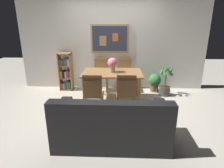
% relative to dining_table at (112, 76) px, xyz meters
% --- Properties ---
extents(ground_plane, '(12.00, 12.00, 0.00)m').
position_rel_dining_table_xyz_m(ground_plane, '(-0.03, -0.49, -0.63)').
color(ground_plane, beige).
extents(wall_back_with_painting, '(5.20, 0.14, 2.60)m').
position_rel_dining_table_xyz_m(wall_back_with_painting, '(-0.03, 1.02, 0.67)').
color(wall_back_with_painting, silver).
rests_on(wall_back_with_painting, ground_plane).
extents(dining_table, '(1.41, 0.87, 0.73)m').
position_rel_dining_table_xyz_m(dining_table, '(0.00, 0.00, 0.00)').
color(dining_table, '#9E7042').
rests_on(dining_table, ground_plane).
extents(dining_chair_far_left, '(0.40, 0.41, 0.91)m').
position_rel_dining_table_xyz_m(dining_chair_far_left, '(-0.34, 0.79, -0.10)').
color(dining_chair_far_left, '#9E7042').
rests_on(dining_chair_far_left, ground_plane).
extents(dining_chair_far_right, '(0.40, 0.41, 0.91)m').
position_rel_dining_table_xyz_m(dining_chair_far_right, '(0.31, 0.79, -0.10)').
color(dining_chair_far_right, '#9E7042').
rests_on(dining_chair_far_right, ground_plane).
extents(dining_chair_near_right, '(0.40, 0.41, 0.91)m').
position_rel_dining_table_xyz_m(dining_chair_near_right, '(0.32, -0.76, -0.10)').
color(dining_chair_near_right, '#9E7042').
rests_on(dining_chair_near_right, ground_plane).
extents(dining_chair_near_left, '(0.40, 0.41, 0.91)m').
position_rel_dining_table_xyz_m(dining_chair_near_left, '(-0.35, -0.79, -0.10)').
color(dining_chair_near_left, '#9E7042').
rests_on(dining_chair_near_left, ground_plane).
extents(leather_couch, '(1.80, 0.84, 0.84)m').
position_rel_dining_table_xyz_m(leather_couch, '(0.06, -1.75, -0.32)').
color(leather_couch, black).
rests_on(leather_couch, ground_plane).
extents(bookshelf, '(0.36, 0.28, 1.06)m').
position_rel_dining_table_xyz_m(bookshelf, '(-1.34, 0.77, -0.14)').
color(bookshelf, '#9E7042').
rests_on(bookshelf, ground_plane).
extents(potted_ivy, '(0.34, 0.34, 0.55)m').
position_rel_dining_table_xyz_m(potted_ivy, '(1.16, 0.71, -0.35)').
color(potted_ivy, brown).
rests_on(potted_ivy, ground_plane).
extents(potted_palm, '(0.39, 0.41, 0.88)m').
position_rel_dining_table_xyz_m(potted_palm, '(1.39, 0.42, -0.32)').
color(potted_palm, '#4C4742').
rests_on(potted_palm, ground_plane).
extents(flower_vase, '(0.24, 0.23, 0.34)m').
position_rel_dining_table_xyz_m(flower_vase, '(0.01, -0.00, 0.30)').
color(flower_vase, tan).
rests_on(flower_vase, dining_table).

